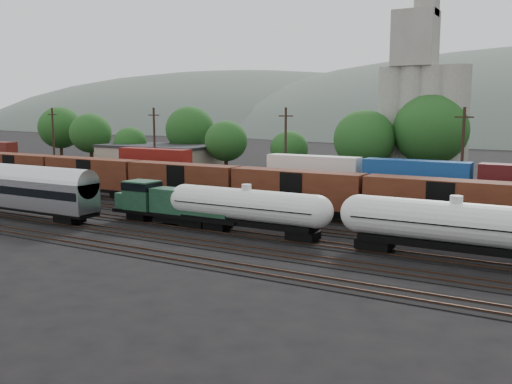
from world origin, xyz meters
The scene contains 12 objects.
ground centered at (0.00, 0.00, 0.00)m, with size 600.00×600.00×0.00m, color black.
tracks centered at (0.00, 0.00, 0.05)m, with size 180.00×33.20×0.20m.
green_locomotive centered at (-11.12, -5.00, 2.34)m, with size 15.33×2.71×4.06m.
tank_car_a centered at (-2.10, -5.00, 2.69)m, with size 17.27×3.09×4.53m.
tank_car_b centered at (16.67, -5.00, 2.88)m, with size 18.62×3.33×4.88m.
passenger_coach centered at (-29.50, -10.00, 3.39)m, with size 24.38×3.01×5.54m.
orange_locomotive centered at (-8.49, 10.00, 2.46)m, with size 17.17×2.86×4.29m.
container_wall centered at (12.79, 15.00, 2.71)m, with size 183.93×2.60×5.80m.
grain_silo centered at (3.28, 36.00, 11.26)m, with size 13.40×5.00×29.00m.
industrial_sheds centered at (6.63, 35.25, 2.56)m, with size 119.38×17.26×5.10m.
tree_band centered at (4.51, 35.65, 7.42)m, with size 162.80×19.65×13.87m.
utility_poles centered at (0.00, 22.00, 6.21)m, with size 122.20×0.36×12.00m.
Camera 1 is at (25.11, -49.83, 11.71)m, focal length 40.00 mm.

